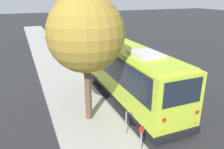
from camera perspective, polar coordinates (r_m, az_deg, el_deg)
The scene contains 11 objects.
ground_plane at distance 13.94m, azimuth 7.50°, elevation -8.10°, with size 160.00×160.00×0.00m, color #28282B.
sidewalk_slab at distance 12.64m, azimuth -7.33°, elevation -10.89°, with size 80.00×3.44×0.15m, color #A3A099.
curb_strip at distance 13.14m, azimuth 0.30°, elevation -9.40°, with size 80.00×0.14×0.15m, color gray.
shuttle_bus at distance 13.98m, azimuth 4.72°, elevation 0.81°, with size 10.25×2.76×3.61m.
parked_sedan_maroon at distance 23.87m, azimuth -8.62°, elevation 5.43°, with size 4.47×1.95×1.26m.
parked_sedan_white at distance 29.74m, azimuth -11.68°, elevation 8.21°, with size 4.58×1.84×1.32m.
parked_sedan_black at distance 35.61m, azimuth -13.77°, elevation 9.93°, with size 4.63×1.88×1.26m.
parked_sedan_gray at distance 41.49m, azimuth -14.98°, elevation 11.25°, with size 4.27×1.82×1.32m.
street_tree at distance 10.78m, azimuth -7.07°, elevation 11.88°, with size 3.80×3.80×7.11m.
sign_post_near at distance 9.66m, azimuth 7.61°, elevation -16.43°, with size 0.06×0.22×1.30m.
sign_post_far at distance 10.71m, azimuth 3.69°, elevation -12.52°, with size 0.06×0.06×1.27m.
Camera 1 is at (-10.50, 6.40, 6.55)m, focal length 35.00 mm.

